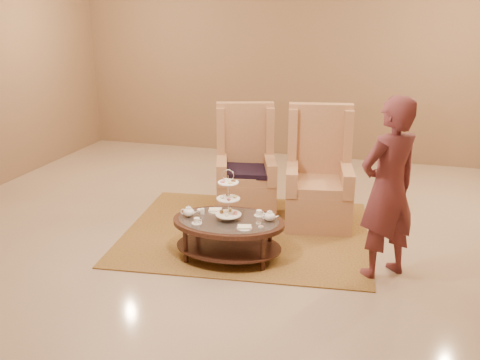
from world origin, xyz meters
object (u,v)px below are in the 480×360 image
(armchair_left, at_px, (246,175))
(armchair_right, at_px, (318,184))
(tea_table, at_px, (228,227))
(person, at_px, (388,189))

(armchair_left, xyz_separation_m, armchair_right, (0.96, -0.17, 0.02))
(tea_table, relative_size, person, 0.68)
(armchair_left, distance_m, armchair_right, 0.97)
(tea_table, relative_size, armchair_right, 0.85)
(tea_table, xyz_separation_m, person, (1.55, 0.09, 0.53))
(tea_table, xyz_separation_m, armchair_left, (-0.22, 1.44, 0.10))
(armchair_right, bearing_deg, armchair_left, 159.78)
(tea_table, bearing_deg, armchair_left, 95.20)
(armchair_right, relative_size, person, 0.80)
(tea_table, distance_m, armchair_right, 1.47)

